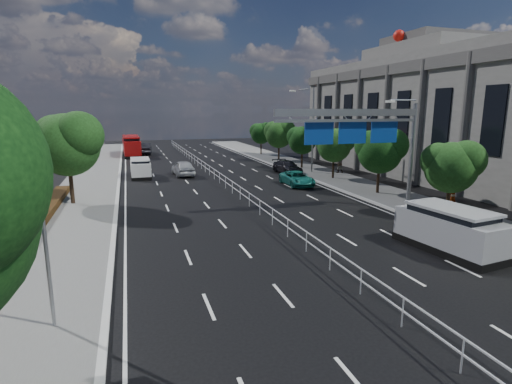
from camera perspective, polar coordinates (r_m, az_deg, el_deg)
name	(u,v)px	position (r m, az deg, el deg)	size (l,w,h in m)	color
ground	(349,285)	(16.53, 13.14, -12.87)	(160.00, 160.00, 0.00)	black
sidewalk_near	(19,333)	(14.89, -30.75, -16.89)	(5.00, 140.00, 0.14)	slate
kerb_near	(106,320)	(14.50, -20.68, -16.72)	(0.25, 140.00, 0.15)	silver
median_fence	(221,179)	(36.73, -5.00, 1.86)	(0.05, 85.00, 1.02)	silver
toilet_sign	(28,242)	(13.71, -29.78, -6.19)	(1.62, 0.18, 4.34)	gray
overhead_gantry	(364,128)	(27.20, 15.14, 8.82)	(10.24, 0.38, 7.45)	gray
streetlight_far	(310,125)	(43.00, 7.77, 9.51)	(2.78, 2.40, 9.00)	gray
civic_hall	(441,114)	(47.06, 24.94, 10.02)	(14.40, 36.00, 14.35)	slate
near_tree_back	(68,141)	(31.11, -25.26, 6.59)	(4.84, 4.51, 6.69)	black
far_tree_c	(452,164)	(27.77, 26.22, 3.55)	(3.52, 3.28, 4.94)	black
far_tree_d	(381,149)	(33.50, 17.39, 5.88)	(3.85, 3.59, 5.34)	black
far_tree_e	(335,143)	(39.86, 11.18, 6.85)	(3.63, 3.38, 5.13)	black
far_tree_f	(303,139)	(46.55, 6.70, 7.58)	(3.52, 3.28, 5.02)	black
far_tree_g	(279,133)	(53.44, 3.36, 8.45)	(3.96, 3.69, 5.45)	black
far_tree_h	(261,132)	(60.51, 0.77, 8.54)	(3.41, 3.18, 4.91)	black
white_minivan	(140,168)	(42.27, -16.19, 3.31)	(1.94, 4.44, 1.92)	black
red_bus	(131,145)	(62.72, -17.40, 6.38)	(2.63, 9.82, 2.91)	black
near_car_silver	(183,168)	(42.47, -10.37, 3.41)	(1.87, 4.65, 1.59)	#A7AAAF
near_car_dark	(145,149)	(64.22, -15.57, 5.99)	(1.79, 5.14, 1.69)	black
silver_minivan	(450,230)	(21.59, 25.97, -4.85)	(2.82, 5.49, 2.19)	black
parked_car_teal	(297,179)	(36.42, 5.90, 1.93)	(2.11, 4.57, 1.27)	#16675D
parked_car_dark	(287,167)	(43.27, 4.50, 3.57)	(1.90, 4.67, 1.36)	black
pedestrian_a	(453,197)	(30.00, 26.27, -0.70)	(0.60, 0.40, 1.65)	gray
pedestrian_b	(339,164)	(43.59, 11.77, 4.01)	(0.95, 0.74, 1.96)	gray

